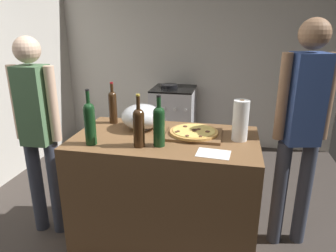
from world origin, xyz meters
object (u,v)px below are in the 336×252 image
object	(u,v)px
mixing_bowl	(142,117)
wine_bottle_green	(159,124)
pizza	(194,132)
person_in_stripes	(38,128)
person_in_red	(302,123)
wine_bottle_dark	(139,126)
stove	(173,120)
wine_bottle_clear	(90,122)
paper_towel_roll	(241,120)
wine_bottle_amber	(113,106)

from	to	relation	value
mixing_bowl	wine_bottle_green	world-z (taller)	wine_bottle_green
pizza	person_in_stripes	distance (m)	1.21
person_in_red	wine_bottle_dark	bearing A→B (deg)	-158.28
wine_bottle_green	stove	bearing A→B (deg)	98.00
wine_bottle_dark	person_in_red	xyz separation A→B (m)	(1.09, 0.44, -0.05)
wine_bottle_dark	person_in_stripes	xyz separation A→B (m)	(-0.88, 0.18, -0.14)
wine_bottle_dark	mixing_bowl	bearing A→B (deg)	103.29
pizza	wine_bottle_clear	distance (m)	0.74
paper_towel_roll	person_in_red	xyz separation A→B (m)	(0.44, 0.18, -0.04)
stove	person_in_stripes	bearing A→B (deg)	-110.28
person_in_stripes	person_in_red	distance (m)	1.99
wine_bottle_green	wine_bottle_dark	bearing A→B (deg)	-163.13
wine_bottle_amber	person_in_stripes	bearing A→B (deg)	-153.36
stove	person_in_red	distance (m)	2.17
paper_towel_roll	wine_bottle_green	xyz separation A→B (m)	(-0.53, -0.22, 0.01)
paper_towel_roll	stove	distance (m)	2.12
pizza	wine_bottle_green	size ratio (longest dim) A/B	1.01
mixing_bowl	stove	xyz separation A→B (m)	(-0.08, 1.75, -0.57)
mixing_bowl	person_in_red	distance (m)	1.18
pizza	person_in_red	size ratio (longest dim) A/B	0.20
paper_towel_roll	person_in_stripes	xyz separation A→B (m)	(-1.53, -0.07, -0.13)
wine_bottle_amber	person_in_red	distance (m)	1.45
wine_bottle_green	wine_bottle_clear	xyz separation A→B (m)	(-0.46, -0.06, 0.01)
wine_bottle_clear	mixing_bowl	bearing A→B (deg)	56.94
pizza	person_in_stripes	bearing A→B (deg)	-175.61
paper_towel_roll	mixing_bowl	bearing A→B (deg)	172.35
pizza	person_in_red	bearing A→B (deg)	11.92
pizza	wine_bottle_green	bearing A→B (deg)	-130.90
pizza	mixing_bowl	bearing A→B (deg)	169.00
wine_bottle_dark	person_in_stripes	bearing A→B (deg)	168.25
pizza	paper_towel_roll	xyz separation A→B (m)	(0.32, -0.02, 0.11)
pizza	wine_bottle_clear	xyz separation A→B (m)	(-0.66, -0.30, 0.13)
wine_bottle_amber	wine_bottle_green	world-z (taller)	wine_bottle_green
wine_bottle_dark	person_in_stripes	world-z (taller)	person_in_stripes
wine_bottle_dark	stove	distance (m)	2.21
wine_bottle_amber	wine_bottle_dark	distance (m)	0.57
wine_bottle_dark	person_in_red	size ratio (longest dim) A/B	0.20
paper_towel_roll	person_in_red	world-z (taller)	person_in_red
wine_bottle_dark	wine_bottle_green	size ratio (longest dim) A/B	1.03
mixing_bowl	person_in_red	size ratio (longest dim) A/B	0.18
paper_towel_roll	wine_bottle_green	size ratio (longest dim) A/B	0.84
pizza	wine_bottle_green	world-z (taller)	wine_bottle_green
mixing_bowl	person_in_stripes	bearing A→B (deg)	-167.65
wine_bottle_amber	wine_bottle_green	size ratio (longest dim) A/B	0.97
person_in_red	mixing_bowl	bearing A→B (deg)	-176.11
wine_bottle_amber	wine_bottle_dark	world-z (taller)	wine_bottle_dark
paper_towel_roll	wine_bottle_green	world-z (taller)	wine_bottle_green
person_in_stripes	paper_towel_roll	bearing A→B (deg)	2.77
pizza	stove	size ratio (longest dim) A/B	0.38
pizza	paper_towel_roll	size ratio (longest dim) A/B	1.21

